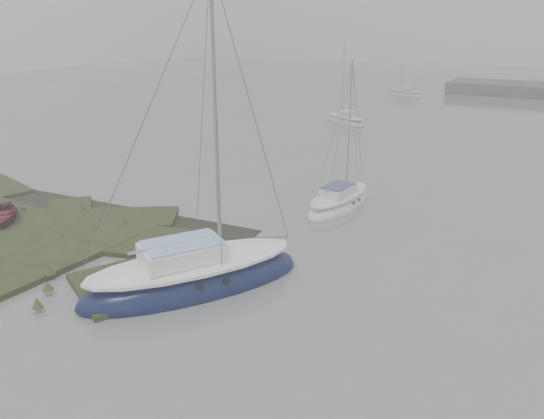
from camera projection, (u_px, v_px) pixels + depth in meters
The scene contains 6 objects.
ground at pixel (402, 134), 42.46m from camera, with size 160.00×160.00×0.00m, color slate.
sailboat_main at pixel (193, 278), 17.81m from camera, with size 6.07×7.98×10.93m.
sailboat_white at pixel (339, 203), 25.59m from camera, with size 2.00×5.36×7.45m.
sailboat_far_a at pixel (346, 121), 47.11m from camera, with size 5.29×4.19×7.30m.
sailboat_far_c at pixel (405, 94), 64.73m from camera, with size 5.28×3.46×7.10m.
dinghy at pixel (0, 214), 23.17m from camera, with size 2.13×2.98×0.62m, color maroon.
Camera 1 is at (13.25, -11.25, 8.42)m, focal length 35.00 mm.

